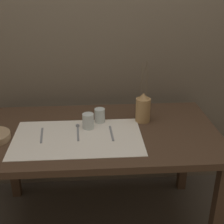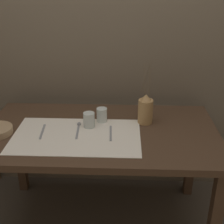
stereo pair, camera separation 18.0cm
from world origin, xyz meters
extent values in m
plane|color=#473F35|center=(0.00, 0.00, 0.00)|extent=(12.00, 12.00, 0.00)
cube|color=#6B5E4C|center=(0.00, 0.50, 1.20)|extent=(7.00, 0.06, 2.40)
cube|color=#422D1E|center=(0.00, 0.00, 0.68)|extent=(1.39, 0.78, 0.04)
cube|color=#422D1E|center=(0.64, -0.33, 0.33)|extent=(0.06, 0.06, 0.66)
cube|color=#422D1E|center=(-0.64, 0.33, 0.33)|extent=(0.06, 0.06, 0.66)
cube|color=#422D1E|center=(0.64, 0.33, 0.33)|extent=(0.06, 0.06, 0.66)
cube|color=silver|center=(-0.13, -0.08, 0.70)|extent=(0.73, 0.44, 0.00)
cylinder|color=#A87F4C|center=(0.27, 0.11, 0.78)|extent=(0.09, 0.09, 0.15)
cone|color=#A87F4C|center=(0.27, 0.11, 0.87)|extent=(0.07, 0.07, 0.04)
cylinder|color=brown|center=(0.27, 0.10, 0.97)|extent=(0.03, 0.03, 0.15)
cylinder|color=brown|center=(0.28, 0.10, 0.95)|extent=(0.01, 0.02, 0.12)
cylinder|color=brown|center=(0.28, 0.11, 0.99)|extent=(0.01, 0.00, 0.20)
cylinder|color=brown|center=(0.26, 0.13, 0.99)|extent=(0.05, 0.05, 0.19)
cylinder|color=brown|center=(0.25, 0.10, 0.99)|extent=(0.01, 0.03, 0.20)
cylinder|color=silver|center=(-0.07, 0.04, 0.75)|extent=(0.07, 0.07, 0.09)
cylinder|color=silver|center=(0.00, 0.12, 0.75)|extent=(0.07, 0.07, 0.09)
cube|color=gray|center=(-0.34, -0.04, 0.71)|extent=(0.03, 0.18, 0.00)
cube|color=gray|center=(-0.13, -0.03, 0.71)|extent=(0.02, 0.18, 0.00)
sphere|color=gray|center=(-0.14, 0.06, 0.71)|extent=(0.02, 0.02, 0.02)
cube|color=gray|center=(0.06, -0.04, 0.71)|extent=(0.02, 0.18, 0.00)
camera|label=1|loc=(-0.04, -1.63, 1.57)|focal=50.00mm
camera|label=2|loc=(0.14, -1.64, 1.57)|focal=50.00mm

